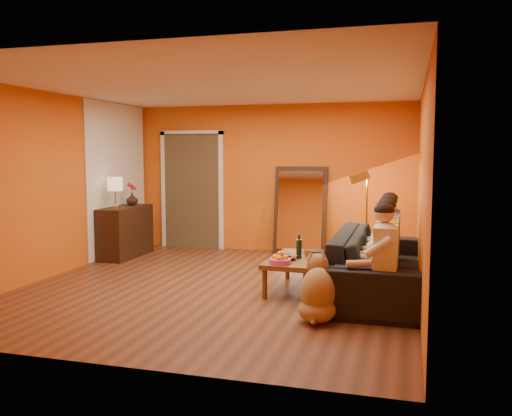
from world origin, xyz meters
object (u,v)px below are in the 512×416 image
(person_far_right, at_px, (390,238))
(laptop, at_px, (314,252))
(dog, at_px, (318,287))
(vase, at_px, (132,199))
(table_lamp, at_px, (115,193))
(wine_bottle, at_px, (299,246))
(person_mid_right, at_px, (389,244))
(coffee_table, at_px, (296,274))
(sofa, at_px, (377,263))
(floor_lamp, at_px, (367,221))
(person_mid_left, at_px, (387,252))
(mirror_frame, at_px, (300,210))
(person_far_left, at_px, (385,261))
(tumbler, at_px, (307,253))
(sideboard, at_px, (126,232))

(person_far_right, relative_size, laptop, 3.96)
(dog, relative_size, vase, 3.39)
(table_lamp, bearing_deg, wine_bottle, -19.79)
(person_mid_right, bearing_deg, coffee_table, -170.46)
(sofa, xyz_separation_m, person_far_right, (0.13, 0.65, 0.22))
(floor_lamp, height_order, laptop, floor_lamp)
(person_mid_left, bearing_deg, laptop, 143.73)
(sofa, xyz_separation_m, floor_lamp, (-0.25, 1.56, 0.33))
(sofa, distance_m, dog, 1.40)
(mirror_frame, distance_m, floor_lamp, 1.47)
(table_lamp, height_order, floor_lamp, floor_lamp)
(table_lamp, distance_m, person_mid_right, 4.50)
(person_far_left, bearing_deg, wine_bottle, 141.92)
(mirror_frame, distance_m, person_mid_right, 2.81)
(laptop, relative_size, vase, 1.46)
(table_lamp, height_order, vase, table_lamp)
(floor_lamp, relative_size, dog, 2.01)
(wine_bottle, height_order, tumbler, wine_bottle)
(coffee_table, xyz_separation_m, person_mid_left, (1.14, -0.36, 0.40))
(sofa, height_order, wine_bottle, sofa)
(person_far_left, bearing_deg, mirror_frame, 114.82)
(floor_lamp, bearing_deg, vase, 167.35)
(table_lamp, distance_m, laptop, 3.56)
(sideboard, bearing_deg, floor_lamp, 3.28)
(sideboard, distance_m, sofa, 4.45)
(person_far_left, xyz_separation_m, person_far_right, (0.00, 1.65, 0.00))
(person_far_left, bearing_deg, sideboard, 151.87)
(sideboard, bearing_deg, sofa, -17.49)
(dog, xyz_separation_m, vase, (-3.71, 2.88, 0.60))
(sofa, height_order, laptop, sofa)
(coffee_table, height_order, person_mid_left, person_mid_left)
(sofa, bearing_deg, table_lamp, 76.27)
(tumbler, distance_m, laptop, 0.24)
(mirror_frame, distance_m, person_far_left, 3.77)
(person_mid_left, relative_size, vase, 5.78)
(floor_lamp, xyz_separation_m, laptop, (-0.58, -1.31, -0.29))
(floor_lamp, height_order, dog, floor_lamp)
(mirror_frame, xyz_separation_m, table_lamp, (-2.79, -1.38, 0.34))
(sideboard, bearing_deg, person_mid_left, -22.23)
(tumbler, bearing_deg, person_mid_left, -25.00)
(sideboard, relative_size, dog, 1.65)
(floor_lamp, relative_size, vase, 6.82)
(sofa, xyz_separation_m, person_far_left, (0.13, -1.00, 0.22))
(person_mid_left, bearing_deg, person_far_left, -90.00)
(person_mid_right, relative_size, person_far_right, 1.00)
(vase, bearing_deg, table_lamp, -90.00)
(wine_bottle, height_order, laptop, wine_bottle)
(sofa, xyz_separation_m, person_mid_right, (0.13, 0.10, 0.22))
(coffee_table, bearing_deg, floor_lamp, 67.29)
(floor_lamp, distance_m, wine_bottle, 1.85)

